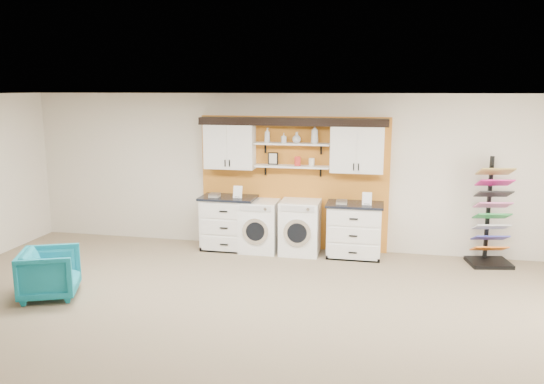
% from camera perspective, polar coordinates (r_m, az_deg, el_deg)
% --- Properties ---
extents(floor, '(10.00, 10.00, 0.00)m').
position_cam_1_polar(floor, '(6.26, -4.07, -16.37)').
color(floor, '#7F7155').
rests_on(floor, ground).
extents(ceiling, '(10.00, 10.00, 0.00)m').
position_cam_1_polar(ceiling, '(5.55, -4.47, 10.21)').
color(ceiling, white).
rests_on(ceiling, wall_back).
extents(wall_back, '(10.00, 0.00, 10.00)m').
position_cam_1_polar(wall_back, '(9.58, 2.35, 2.17)').
color(wall_back, beige).
rests_on(wall_back, floor).
extents(accent_panel, '(3.40, 0.07, 2.40)m').
position_cam_1_polar(accent_panel, '(9.57, 2.30, 0.96)').
color(accent_panel, '#C27321').
rests_on(accent_panel, wall_back).
extents(upper_cabinet_left, '(0.90, 0.35, 0.84)m').
position_cam_1_polar(upper_cabinet_left, '(9.56, -4.55, 5.03)').
color(upper_cabinet_left, white).
rests_on(upper_cabinet_left, wall_back).
extents(upper_cabinet_right, '(0.90, 0.35, 0.84)m').
position_cam_1_polar(upper_cabinet_right, '(9.19, 9.15, 4.68)').
color(upper_cabinet_right, white).
rests_on(upper_cabinet_right, wall_back).
extents(shelf_lower, '(1.32, 0.28, 0.03)m').
position_cam_1_polar(shelf_lower, '(9.36, 2.15, 2.77)').
color(shelf_lower, white).
rests_on(shelf_lower, wall_back).
extents(shelf_upper, '(1.32, 0.28, 0.03)m').
position_cam_1_polar(shelf_upper, '(9.31, 2.17, 5.21)').
color(shelf_upper, white).
rests_on(shelf_upper, wall_back).
extents(crown_molding, '(3.30, 0.41, 0.13)m').
position_cam_1_polar(crown_molding, '(9.29, 2.20, 7.66)').
color(crown_molding, black).
rests_on(crown_molding, wall_back).
extents(picture_frame, '(0.18, 0.02, 0.22)m').
position_cam_1_polar(picture_frame, '(9.45, 0.11, 3.63)').
color(picture_frame, black).
rests_on(picture_frame, shelf_lower).
extents(canister_red, '(0.11, 0.11, 0.16)m').
position_cam_1_polar(canister_red, '(9.33, 2.76, 3.33)').
color(canister_red, red).
rests_on(canister_red, shelf_lower).
extents(canister_cream, '(0.10, 0.10, 0.14)m').
position_cam_1_polar(canister_cream, '(9.30, 4.29, 3.22)').
color(canister_cream, silver).
rests_on(canister_cream, shelf_lower).
extents(base_cabinet_left, '(0.99, 0.66, 0.97)m').
position_cam_1_polar(base_cabinet_left, '(9.67, -4.68, -3.31)').
color(base_cabinet_left, white).
rests_on(base_cabinet_left, floor).
extents(base_cabinet_right, '(0.97, 0.66, 0.95)m').
position_cam_1_polar(base_cabinet_right, '(9.30, 8.84, -4.06)').
color(base_cabinet_right, white).
rests_on(base_cabinet_right, floor).
extents(washer, '(0.66, 0.71, 0.92)m').
position_cam_1_polar(washer, '(9.52, -1.33, -3.65)').
color(washer, white).
rests_on(washer, floor).
extents(dryer, '(0.68, 0.71, 0.95)m').
position_cam_1_polar(dryer, '(9.39, 3.05, -3.79)').
color(dryer, white).
rests_on(dryer, floor).
extents(sample_rack, '(0.74, 0.65, 1.79)m').
position_cam_1_polar(sample_rack, '(9.48, 22.44, -3.97)').
color(sample_rack, black).
rests_on(sample_rack, floor).
extents(armchair, '(0.98, 0.97, 0.69)m').
position_cam_1_polar(armchair, '(8.11, -22.80, -8.06)').
color(armchair, '#117E94').
rests_on(armchair, floor).
extents(soap_bottle_a, '(0.14, 0.14, 0.26)m').
position_cam_1_polar(soap_bottle_a, '(9.38, -0.51, 6.14)').
color(soap_bottle_a, silver).
rests_on(soap_bottle_a, shelf_upper).
extents(soap_bottle_b, '(0.10, 0.10, 0.17)m').
position_cam_1_polar(soap_bottle_b, '(9.33, 1.27, 5.84)').
color(soap_bottle_b, silver).
rests_on(soap_bottle_b, shelf_upper).
extents(soap_bottle_c, '(0.20, 0.20, 0.19)m').
position_cam_1_polar(soap_bottle_c, '(9.29, 2.67, 5.87)').
color(soap_bottle_c, silver).
rests_on(soap_bottle_c, shelf_upper).
extents(soap_bottle_d, '(0.18, 0.18, 0.33)m').
position_cam_1_polar(soap_bottle_d, '(9.24, 4.62, 6.25)').
color(soap_bottle_d, silver).
rests_on(soap_bottle_d, shelf_upper).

